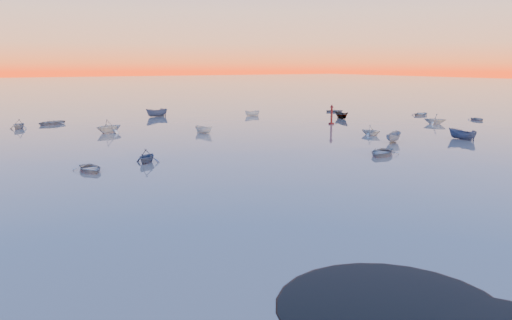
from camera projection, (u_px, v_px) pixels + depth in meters
ground at (91, 111)px, 108.76m from camera, size 600.00×600.00×0.00m
moored_fleet at (162, 138)px, 68.60m from camera, size 124.00×58.00×1.20m
boat_near_center at (393, 142)px, 65.15m from camera, size 3.33×4.16×1.33m
boat_near_right at (435, 124)px, 84.96m from camera, size 4.04×3.55×1.31m
channel_marker at (332, 116)px, 84.52m from camera, size 0.98×0.98×3.47m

